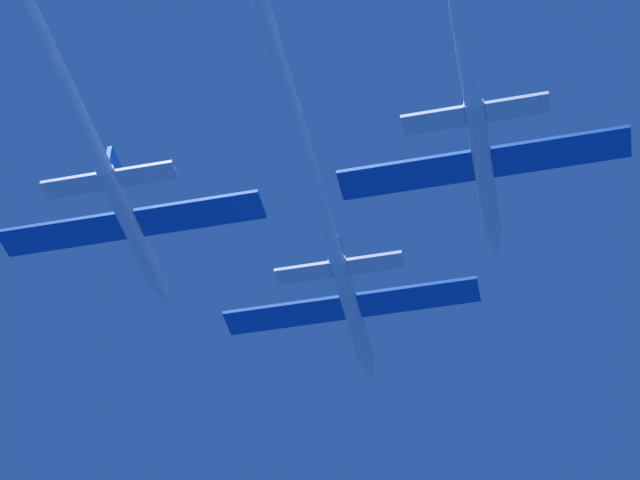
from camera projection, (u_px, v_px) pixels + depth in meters
jet_lead at (316, 189)px, 79.25m from camera, size 19.68×52.31×3.26m
jet_left_wing at (62, 79)px, 73.51m from camera, size 19.68×54.22×3.26m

